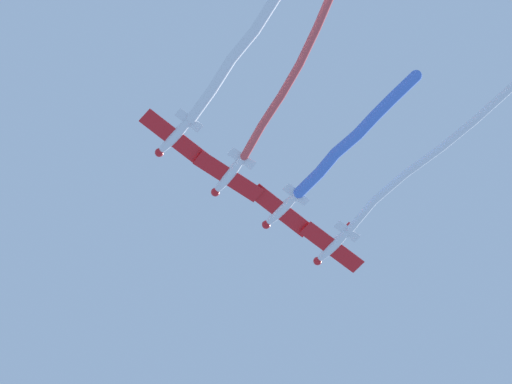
{
  "coord_description": "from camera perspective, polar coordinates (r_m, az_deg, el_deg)",
  "views": [
    {
      "loc": [
        -18.67,
        37.13,
        5.15
      ],
      "look_at": [
        -2.41,
        -4.68,
        89.06
      ],
      "focal_mm": 80.64,
      "sensor_mm": 36.0,
      "label": 1
    }
  ],
  "objects": [
    {
      "name": "smoke_trail_left_wing",
      "position": [
        93.1,
        4.96,
        2.8
      ],
      "size": [
        13.15,
        7.44,
        1.45
      ],
      "color": "#4C75DB"
    },
    {
      "name": "smoke_trail_lead",
      "position": [
        94.45,
        10.58,
        3.43
      ],
      "size": [
        25.38,
        11.1,
        1.97
      ],
      "color": "white"
    },
    {
      "name": "airplane_slot",
      "position": [
        93.27,
        -4.08,
        2.76
      ],
      "size": [
        4.76,
        6.11,
        1.55
      ],
      "rotation": [
        0.0,
        0.0,
        5.81
      ],
      "color": "white"
    },
    {
      "name": "airplane_left_wing",
      "position": [
        96.16,
        1.26,
        -0.89
      ],
      "size": [
        4.76,
        6.11,
        1.55
      ],
      "rotation": [
        0.0,
        0.0,
        5.8
      ],
      "color": "white"
    },
    {
      "name": "airplane_right_wing",
      "position": [
        94.3,
        -1.37,
        0.82
      ],
      "size": [
        4.86,
        5.93,
        1.55
      ],
      "rotation": [
        0.0,
        0.0,
        5.71
      ],
      "color": "white"
    },
    {
      "name": "smoke_trail_right_wing",
      "position": [
        89.52,
        3.06,
        9.41
      ],
      "size": [
        18.61,
        22.05,
        2.43
      ],
      "color": "#DB4C4C"
    },
    {
      "name": "airplane_lead",
      "position": [
        97.78,
        3.81,
        -2.71
      ],
      "size": [
        4.74,
        6.07,
        1.55
      ],
      "rotation": [
        0.0,
        0.0,
        5.78
      ],
      "color": "white"
    }
  ]
}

